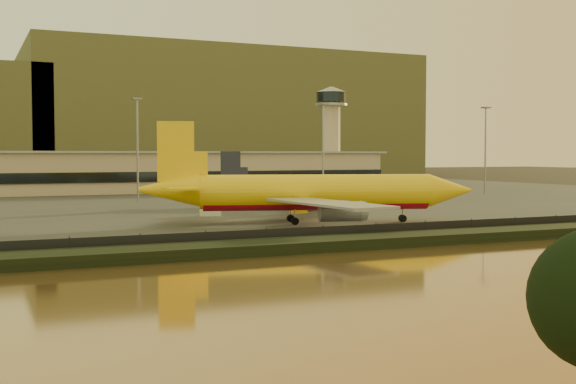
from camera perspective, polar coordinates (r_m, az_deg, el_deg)
name	(u,v)px	position (r m, az deg, el deg)	size (l,w,h in m)	color
ground	(320,233)	(108.86, 2.52, -3.25)	(900.00, 900.00, 0.00)	black
embankment	(379,241)	(93.98, 7.17, -3.83)	(320.00, 7.00, 1.40)	black
tarmac	(163,198)	(198.15, -9.86, -0.44)	(320.00, 220.00, 0.20)	#2D2D2D
perimeter_fence	(363,233)	(97.34, 5.95, -3.23)	(300.00, 0.05, 2.20)	black
terminal_building	(90,173)	(224.97, -15.38, 1.47)	(202.00, 25.00, 12.60)	tan
control_tower	(331,127)	(256.91, 3.43, 5.19)	(11.20, 11.20, 35.50)	tan
apron_light_masts	(240,139)	(183.15, -3.80, 4.20)	(152.20, 12.20, 25.40)	slate
distant_hills	(19,120)	(438.10, -20.49, 5.37)	(470.00, 160.00, 70.00)	brown
dhl_cargo_jet	(311,193)	(121.75, 1.80, -0.09)	(56.20, 53.77, 17.06)	yellow
white_narrowbody_jet	(305,189)	(163.60, 1.36, 0.21)	(40.72, 38.48, 12.34)	silver
gse_vehicle_yellow	(299,209)	(142.39, 0.84, -1.37)	(3.55, 1.60, 1.60)	yellow
gse_vehicle_white	(210,211)	(136.66, -6.15, -1.52)	(4.02, 1.81, 1.81)	silver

